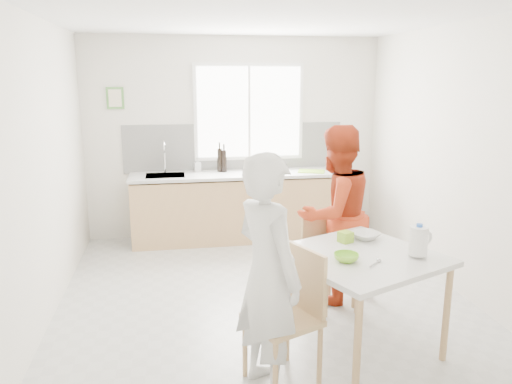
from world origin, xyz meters
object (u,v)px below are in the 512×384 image
Objects in this scene: wine_bottle_b at (224,161)px; person_red at (335,215)px; bowl_white at (365,236)px; bowl_green at (346,257)px; chair_left at (291,310)px; milk_jug at (419,240)px; wine_bottle_a at (220,160)px; person_white at (268,275)px; chair_far at (324,256)px; dining_table at (360,264)px.

person_red is at bearing -68.34° from wine_bottle_b.
bowl_white is 0.79× the size of wine_bottle_b.
person_red is at bearing 75.80° from bowl_green.
chair_left is 3.26× the size of wine_bottle_b.
wine_bottle_a reaches higher than milk_jug.
bowl_white is (0.98, 0.70, 0.00)m from person_white.
bowl_white is (0.34, 0.47, -0.00)m from bowl_green.
chair_far is 0.50× the size of person_red.
bowl_white is at bearing 104.37° from chair_left.
bowl_green is 0.58m from bowl_white.
bowl_green is (-0.16, -0.13, 0.11)m from dining_table.
wine_bottle_b is (0.08, 3.46, 0.22)m from person_white.
wine_bottle_a is at bearing 104.08° from dining_table.
wine_bottle_b is (-0.57, 3.23, 0.21)m from bowl_green.
wine_bottle_a reaches higher than wine_bottle_b.
chair_far is 1.52m from person_white.
person_red is 0.64m from bowl_white.
person_red reaches higher than milk_jug.
bowl_white reaches higher than dining_table.
chair_left is 0.57m from bowl_green.
milk_jug is at bearing -103.20° from person_white.
milk_jug is (0.41, -1.02, 0.48)m from chair_far.
person_red reaches higher than person_white.
dining_table is 0.88m from person_white.
wine_bottle_a is (-0.78, 2.24, 0.60)m from chair_far.
bowl_white is at bearing -71.86° from wine_bottle_b.
bowl_white is at bearing -95.05° from chair_far.
milk_jug reaches higher than chair_left.
wine_bottle_a is (-0.96, 2.78, 0.22)m from bowl_white.
person_white is at bearing -160.74° from bowl_green.
wine_bottle_b is at bearing 108.14° from bowl_white.
chair_far is at bearing -70.79° from wine_bottle_a.
dining_table is 4.41× the size of wine_bottle_a.
wine_bottle_b is (-0.90, 2.76, 0.21)m from bowl_white.
wine_bottle_a is (-0.79, 3.13, 0.34)m from dining_table.
person_red is at bearing -67.23° from wine_bottle_a.
wine_bottle_a is at bearing 100.81° from bowl_green.
chair_far reaches higher than dining_table.
bowl_white is at bearing 71.85° from person_red.
wine_bottle_a is (-1.19, 3.26, 0.12)m from milk_jug.
chair_far is 2.45m from wine_bottle_a.
wine_bottle_b is at bearing -24.73° from person_white.
person_white reaches higher than chair_left.
bowl_white is 0.97× the size of milk_jug.
bowl_white is (0.18, 0.35, 0.11)m from dining_table.
milk_jug is at bearing 81.26° from person_red.
bowl_green is (0.64, 0.22, 0.01)m from person_white.
dining_table is 0.83× the size of person_white.
bowl_green is at bearing -125.55° from bowl_white.
person_white reaches higher than chair_far.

